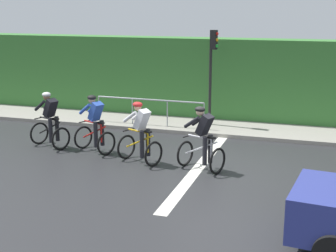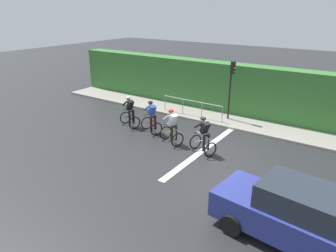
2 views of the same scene
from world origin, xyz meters
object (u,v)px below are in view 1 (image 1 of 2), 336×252
at_px(cyclist_fourth, 202,140).
at_px(traffic_light_near_crossing, 212,64).
at_px(cyclist_mid, 140,134).
at_px(cyclist_second, 95,125).
at_px(cyclist_lead, 50,121).
at_px(pedestrian_railing_kerbside, 150,105).

height_order(cyclist_fourth, traffic_light_near_crossing, traffic_light_near_crossing).
relative_size(cyclist_mid, traffic_light_near_crossing, 0.50).
height_order(cyclist_second, cyclist_fourth, same).
xyz_separation_m(cyclist_lead, cyclist_mid, (-0.59, -3.09, 0.00)).
bearing_deg(cyclist_second, traffic_light_near_crossing, -33.23).
distance_m(cyclist_mid, cyclist_fourth, 1.72).
bearing_deg(pedestrian_railing_kerbside, cyclist_lead, 147.27).
height_order(cyclist_second, cyclist_mid, same).
bearing_deg(cyclist_second, cyclist_lead, 88.31).
distance_m(cyclist_lead, cyclist_second, 1.49).
relative_size(cyclist_lead, traffic_light_near_crossing, 0.50).
bearing_deg(cyclist_mid, pedestrian_railing_kerbside, 16.25).
relative_size(cyclist_fourth, traffic_light_near_crossing, 0.50).
xyz_separation_m(cyclist_mid, traffic_light_near_crossing, (4.40, -0.92, 1.43)).
xyz_separation_m(cyclist_second, traffic_light_near_crossing, (3.86, -2.53, 1.43)).
bearing_deg(cyclist_lead, cyclist_second, -91.69).
height_order(cyclist_mid, pedestrian_railing_kerbside, cyclist_mid).
relative_size(cyclist_second, cyclist_mid, 1.00).
distance_m(cyclist_mid, traffic_light_near_crossing, 4.72).
relative_size(cyclist_lead, cyclist_second, 1.00).
bearing_deg(cyclist_fourth, cyclist_lead, 81.97).
distance_m(traffic_light_near_crossing, pedestrian_railing_kerbside, 2.55).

